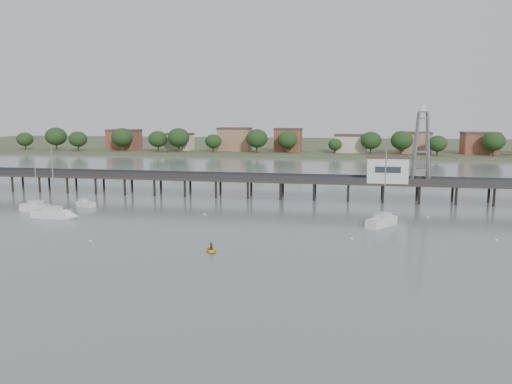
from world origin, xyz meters
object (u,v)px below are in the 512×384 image
(yellow_dinghy, at_px, (211,252))
(lattice_tower, at_px, (421,148))
(pier, at_px, (266,180))
(sailboat_c, at_px, (386,220))
(white_tender, at_px, (85,204))
(sailboat_a, at_px, (59,214))
(sailboat_b, at_px, (40,208))

(yellow_dinghy, bearing_deg, lattice_tower, 27.79)
(pier, xyz_separation_m, yellow_dinghy, (0.17, -43.69, -3.79))
(pier, relative_size, lattice_tower, 9.68)
(sailboat_c, distance_m, yellow_dinghy, 31.51)
(white_tender, height_order, yellow_dinghy, white_tender)
(sailboat_a, relative_size, yellow_dinghy, 5.08)
(sailboat_b, distance_m, yellow_dinghy, 43.52)
(sailboat_b, bearing_deg, white_tender, 55.40)
(lattice_tower, bearing_deg, sailboat_b, -161.76)
(pier, relative_size, sailboat_a, 11.56)
(white_tender, xyz_separation_m, yellow_dinghy, (32.76, -27.12, -0.48))
(pier, xyz_separation_m, sailboat_b, (-38.06, -22.92, -3.14))
(sailboat_a, bearing_deg, yellow_dinghy, -25.42)
(white_tender, bearing_deg, yellow_dinghy, -15.70)
(lattice_tower, relative_size, sailboat_c, 1.20)
(sailboat_c, xyz_separation_m, yellow_dinghy, (-23.31, -21.19, -0.64))
(yellow_dinghy, bearing_deg, sailboat_b, 124.91)
(lattice_tower, distance_m, white_tender, 67.04)
(sailboat_c, bearing_deg, sailboat_b, 122.53)
(yellow_dinghy, bearing_deg, sailboat_c, 15.70)
(lattice_tower, bearing_deg, sailboat_c, -109.60)
(white_tender, distance_m, yellow_dinghy, 42.54)
(sailboat_a, relative_size, white_tender, 3.01)
(pier, distance_m, white_tender, 36.71)
(sailboat_c, xyz_separation_m, white_tender, (-56.08, 5.93, -0.16))
(sailboat_b, bearing_deg, pier, 37.19)
(pier, distance_m, sailboat_a, 41.82)
(pier, relative_size, yellow_dinghy, 58.73)
(lattice_tower, height_order, yellow_dinghy, lattice_tower)
(pier, distance_m, sailboat_b, 44.54)
(pier, relative_size, sailboat_c, 11.60)
(pier, xyz_separation_m, lattice_tower, (31.50, 0.00, 7.31))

